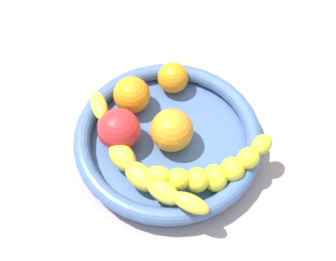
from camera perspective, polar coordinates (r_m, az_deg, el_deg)
name	(u,v)px	position (r cm, az deg, el deg)	size (l,w,h in cm)	color
kitchen_counter	(168,152)	(75.18, 0.00, -2.66)	(120.00, 120.00, 3.00)	#A19395
fruit_bowl	(168,140)	(72.01, 0.00, -1.13)	(28.86, 28.86, 4.34)	#456399
banana_draped_left	(135,161)	(67.15, -4.08, -3.74)	(21.97, 17.30, 4.88)	yellow
banana_draped_right	(214,171)	(66.59, 5.63, -4.94)	(17.17, 11.86, 5.47)	yellow
orange_front	(172,128)	(69.84, 0.53, 0.32)	(6.51, 6.51, 6.51)	orange
orange_mid_left	(173,78)	(76.68, 0.61, 6.45)	(5.08, 5.08, 5.08)	orange
orange_mid_right	(132,95)	(74.16, -4.45, 4.35)	(5.87, 5.87, 5.87)	orange
tomato_red	(119,130)	(70.04, -6.00, 0.12)	(6.53, 6.53, 6.53)	red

